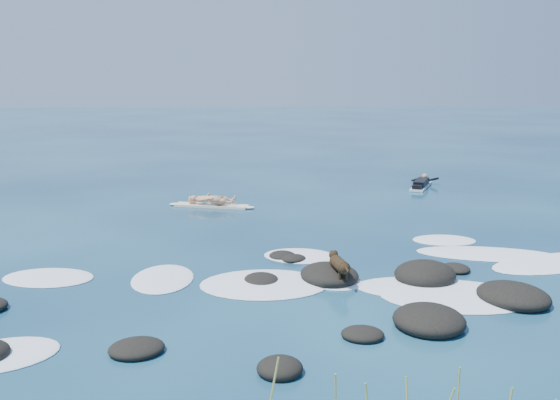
{
  "coord_description": "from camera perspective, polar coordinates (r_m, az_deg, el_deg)",
  "views": [
    {
      "loc": [
        -1.42,
        -13.62,
        4.41
      ],
      "look_at": [
        0.07,
        4.0,
        0.9
      ],
      "focal_mm": 40.0,
      "sensor_mm": 36.0,
      "label": 1
    }
  ],
  "objects": [
    {
      "name": "ground",
      "position": [
        14.39,
        1.08,
        -6.63
      ],
      "size": [
        160.0,
        160.0,
        0.0
      ],
      "primitive_type": "plane",
      "color": "#0A2642",
      "rests_on": "ground"
    },
    {
      "name": "reef_rocks",
      "position": [
        12.42,
        5.5,
        -9.09
      ],
      "size": [
        13.05,
        7.21,
        0.59
      ],
      "color": "black",
      "rests_on": "ground"
    },
    {
      "name": "breaking_foam",
      "position": [
        14.12,
        7.1,
        -7.02
      ],
      "size": [
        14.74,
        8.02,
        0.12
      ],
      "color": "white",
      "rests_on": "ground"
    },
    {
      "name": "standing_surfer_rig",
      "position": [
        21.43,
        -6.33,
        1.16
      ],
      "size": [
        3.01,
        1.24,
        1.74
      ],
      "rotation": [
        0.0,
        0.0,
        -0.29
      ],
      "color": "#F3E6C2",
      "rests_on": "ground"
    },
    {
      "name": "paddling_surfer_rig",
      "position": [
        25.84,
        12.8,
        1.46
      ],
      "size": [
        1.68,
        2.46,
        0.45
      ],
      "rotation": [
        0.0,
        0.0,
        1.1
      ],
      "color": "silver",
      "rests_on": "ground"
    },
    {
      "name": "dog",
      "position": [
        13.45,
        5.41,
        -5.87
      ],
      "size": [
        0.4,
        1.11,
        0.71
      ],
      "rotation": [
        0.0,
        0.0,
        1.74
      ],
      "color": "black",
      "rests_on": "ground"
    }
  ]
}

